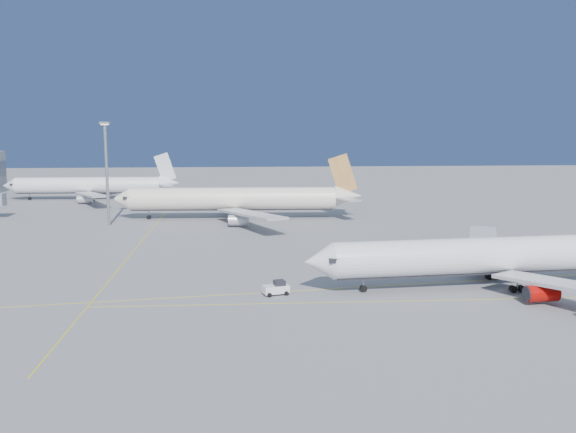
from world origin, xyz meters
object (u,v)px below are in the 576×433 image
at_px(airliner_virgin, 509,255).
at_px(pushback_tug, 277,288).
at_px(airliner_etihad, 238,199).
at_px(airliner_third, 92,185).
at_px(light_mast, 106,165).

bearing_deg(airliner_virgin, pushback_tug, 178.93).
bearing_deg(airliner_etihad, pushback_tug, -83.35).
height_order(airliner_etihad, airliner_third, airliner_etihad).
distance_m(airliner_virgin, airliner_etihad, 86.00).
bearing_deg(pushback_tug, airliner_third, 98.76).
distance_m(airliner_etihad, pushback_tug, 76.71).
height_order(airliner_virgin, light_mast, light_mast).
bearing_deg(pushback_tug, airliner_virgin, -11.65).
relative_size(airliner_etihad, light_mast, 2.58).
bearing_deg(light_mast, airliner_virgin, -39.50).
relative_size(airliner_virgin, light_mast, 2.58).
xyz_separation_m(airliner_virgin, pushback_tug, (-38.30, -2.99, -4.01)).
bearing_deg(light_mast, airliner_etihad, 15.36).
distance_m(airliner_virgin, airliner_third, 150.86).
height_order(airliner_etihad, light_mast, light_mast).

